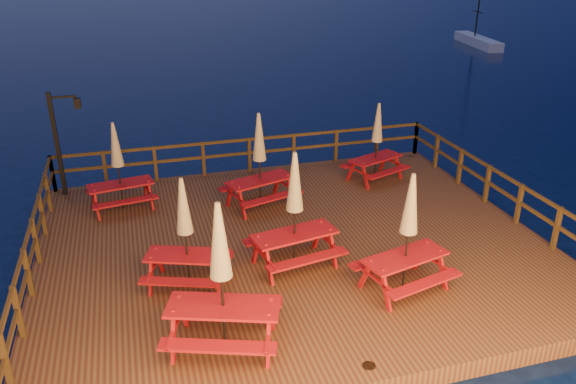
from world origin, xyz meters
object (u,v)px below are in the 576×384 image
picnic_table_2 (408,231)px  picnic_table_1 (185,232)px  lamp_post (62,135)px  picnic_table_0 (295,209)px  sailboat (478,41)px

picnic_table_2 → picnic_table_1: bearing=147.9°
lamp_post → picnic_table_0: size_ratio=1.11×
lamp_post → sailboat: bearing=37.7°
picnic_table_0 → lamp_post: bearing=122.0°
lamp_post → picnic_table_1: size_ratio=1.22×
sailboat → picnic_table_2: (-20.49, -28.40, 1.44)m
sailboat → picnic_table_1: 36.70m
lamp_post → picnic_table_1: 6.38m
sailboat → lamp_post: bearing=-132.8°
picnic_table_2 → sailboat: bearing=40.0°
sailboat → picnic_table_2: sailboat is taller
picnic_table_0 → picnic_table_1: size_ratio=1.10×
lamp_post → picnic_table_1: (2.72, -5.75, -0.52)m
sailboat → picnic_table_2: size_ratio=3.62×
picnic_table_0 → picnic_table_1: picnic_table_0 is taller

